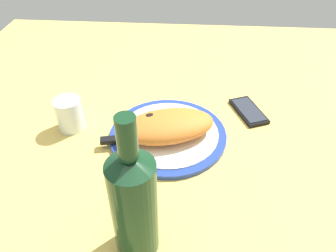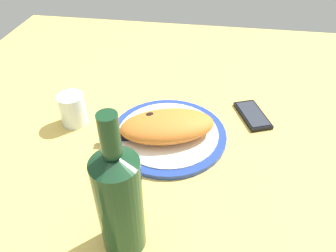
{
  "view_description": "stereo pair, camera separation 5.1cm",
  "coord_description": "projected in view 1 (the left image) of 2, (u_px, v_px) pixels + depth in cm",
  "views": [
    {
      "loc": [
        -4.67,
        63.06,
        55.2
      ],
      "look_at": [
        0.0,
        0.0,
        3.54
      ],
      "focal_mm": 34.7,
      "sensor_mm": 36.0,
      "label": 1
    },
    {
      "loc": [
        -9.76,
        62.48,
        55.2
      ],
      "look_at": [
        0.0,
        0.0,
        3.54
      ],
      "focal_mm": 34.7,
      "sensor_mm": 36.0,
      "label": 2
    }
  ],
  "objects": [
    {
      "name": "wine_bottle",
      "position": [
        134.0,
        203.0,
        0.53
      ],
      "size": [
        7.9,
        7.9,
        29.67
      ],
      "color": "#14381E",
      "rests_on": "ground_plane"
    },
    {
      "name": "smartphone",
      "position": [
        248.0,
        111.0,
        0.92
      ],
      "size": [
        10.51,
        14.25,
        1.16
      ],
      "color": "black",
      "rests_on": "ground_plane"
    },
    {
      "name": "plate",
      "position": [
        168.0,
        134.0,
        0.83
      ],
      "size": [
        29.91,
        29.91,
        1.54
      ],
      "color": "#233D99",
      "rests_on": "ground_plane"
    },
    {
      "name": "water_glass",
      "position": [
        70.0,
        116.0,
        0.85
      ],
      "size": [
        6.9,
        6.9,
        8.66
      ],
      "color": "silver",
      "rests_on": "ground_plane"
    },
    {
      "name": "calzone",
      "position": [
        166.0,
        126.0,
        0.8
      ],
      "size": [
        26.05,
        18.81,
        5.84
      ],
      "color": "orange",
      "rests_on": "plate"
    },
    {
      "name": "knife",
      "position": [
        133.0,
        139.0,
        0.8
      ],
      "size": [
        22.87,
        6.19,
        1.2
      ],
      "color": "silver",
      "rests_on": "plate"
    },
    {
      "name": "fork",
      "position": [
        171.0,
        113.0,
        0.89
      ],
      "size": [
        14.98,
        4.88,
        0.4
      ],
      "color": "silver",
      "rests_on": "plate"
    },
    {
      "name": "ground_plane",
      "position": [
        168.0,
        141.0,
        0.85
      ],
      "size": [
        150.0,
        150.0,
        3.0
      ],
      "primitive_type": "cube",
      "color": "#DBB756"
    }
  ]
}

